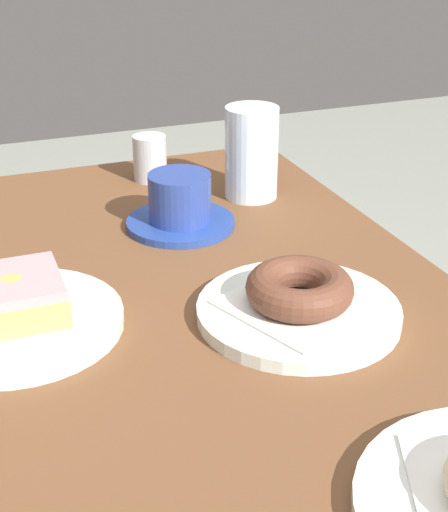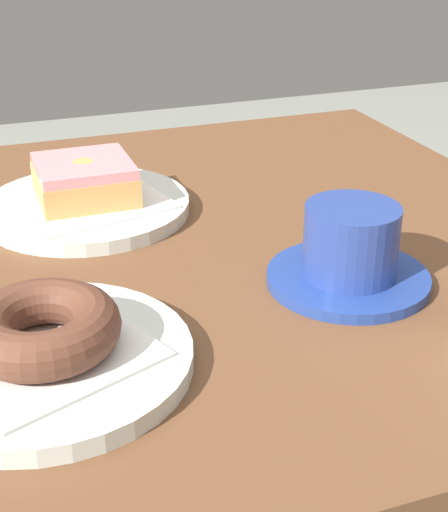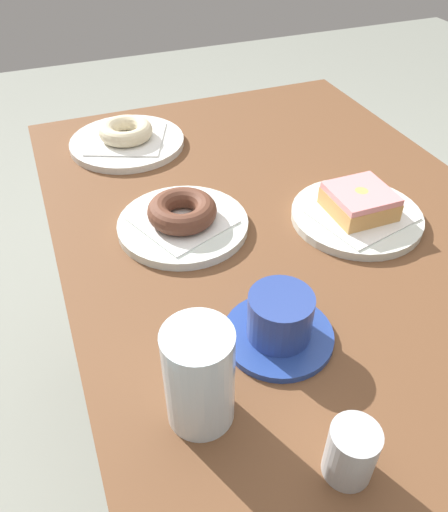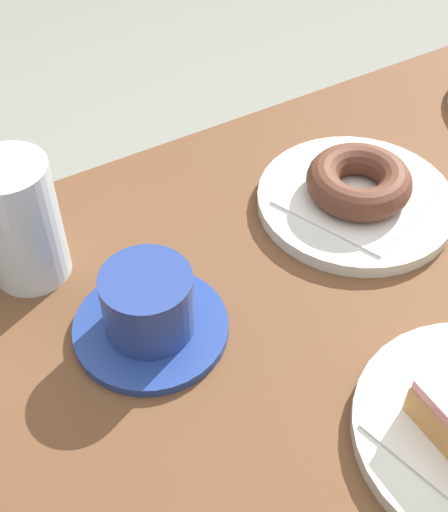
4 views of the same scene
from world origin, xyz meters
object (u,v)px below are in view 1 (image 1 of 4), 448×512
donut_chocolate_ring (300,288)px  water_glass (251,153)px  plate_chocolate_ring (298,312)px  coffee_cup (180,205)px  donut_glazed_square (13,296)px  plate_glazed_square (17,322)px  sugar_jar (150,158)px

donut_chocolate_ring → water_glass: size_ratio=0.86×
plate_chocolate_ring → water_glass: (0.34, -0.09, 0.06)m
coffee_cup → donut_glazed_square: bearing=128.1°
plate_glazed_square → donut_chocolate_ring: donut_chocolate_ring is taller
plate_chocolate_ring → donut_chocolate_ring: bearing=0.0°
donut_glazed_square → donut_chocolate_ring: size_ratio=0.87×
plate_chocolate_ring → sugar_jar: 0.45m
plate_glazed_square → donut_chocolate_ring: bearing=-106.7°
water_glass → coffee_cup: bearing=117.5°
donut_glazed_square → donut_chocolate_ring: (-0.08, -0.28, -0.00)m
donut_glazed_square → coffee_cup: coffee_cup is taller
donut_chocolate_ring → coffee_cup: (0.27, 0.04, -0.00)m
coffee_cup → sugar_jar: coffee_cup is taller
donut_glazed_square → water_glass: 0.44m
plate_chocolate_ring → coffee_cup: size_ratio=1.50×
plate_glazed_square → donut_glazed_square: (0.00, 0.00, 0.03)m
donut_chocolate_ring → plate_glazed_square: bearing=73.3°
plate_chocolate_ring → donut_chocolate_ring: (0.00, 0.00, 0.03)m
plate_glazed_square → donut_glazed_square: 0.03m
donut_glazed_square → coffee_cup: size_ratio=0.69×
water_glass → coffee_cup: (-0.07, 0.13, -0.03)m
donut_chocolate_ring → coffee_cup: coffee_cup is taller
plate_chocolate_ring → donut_chocolate_ring: donut_chocolate_ring is taller
coffee_cup → water_glass: bearing=-62.5°
plate_glazed_square → coffee_cup: (0.18, -0.24, 0.02)m
sugar_jar → donut_glazed_square: bearing=146.1°
water_glass → sugar_jar: (0.12, 0.12, -0.03)m
plate_glazed_square → sugar_jar: (0.37, -0.25, 0.03)m
plate_glazed_square → plate_chocolate_ring: 0.29m
donut_chocolate_ring → coffee_cup: 0.27m
plate_glazed_square → sugar_jar: 0.45m
donut_chocolate_ring → sugar_jar: bearing=3.8°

